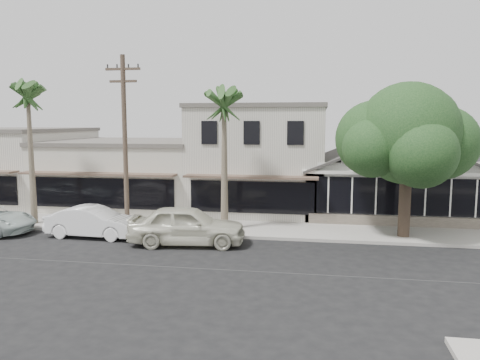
% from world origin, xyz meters
% --- Properties ---
extents(ground, '(140.00, 140.00, 0.00)m').
position_xyz_m(ground, '(0.00, 0.00, 0.00)').
color(ground, black).
rests_on(ground, ground).
extents(sidewalk_north, '(90.00, 3.50, 0.15)m').
position_xyz_m(sidewalk_north, '(-8.00, 6.75, 0.07)').
color(sidewalk_north, '#9E9991').
rests_on(sidewalk_north, ground).
extents(corner_shop, '(10.40, 8.60, 5.10)m').
position_xyz_m(corner_shop, '(5.00, 12.47, 2.62)').
color(corner_shop, silver).
rests_on(corner_shop, ground).
extents(row_building_near, '(8.00, 10.00, 6.50)m').
position_xyz_m(row_building_near, '(-3.00, 13.50, 3.25)').
color(row_building_near, beige).
rests_on(row_building_near, ground).
extents(row_building_midnear, '(10.00, 10.00, 4.20)m').
position_xyz_m(row_building_midnear, '(-12.00, 13.50, 2.10)').
color(row_building_midnear, beige).
rests_on(row_building_midnear, ground).
extents(utility_pole, '(1.80, 0.24, 9.00)m').
position_xyz_m(utility_pole, '(-9.00, 5.20, 4.79)').
color(utility_pole, brown).
rests_on(utility_pole, ground).
extents(car_0, '(5.61, 2.77, 1.84)m').
position_xyz_m(car_0, '(-5.30, 3.42, 0.92)').
color(car_0, beige).
rests_on(car_0, ground).
extents(car_1, '(4.71, 1.82, 1.53)m').
position_xyz_m(car_1, '(-10.30, 4.07, 0.77)').
color(car_1, white).
rests_on(car_1, ground).
extents(shade_tree, '(6.84, 6.18, 7.59)m').
position_xyz_m(shade_tree, '(4.77, 6.38, 5.00)').
color(shade_tree, '#47362B').
rests_on(shade_tree, ground).
extents(palm_east, '(2.96, 2.96, 7.83)m').
position_xyz_m(palm_east, '(-4.07, 6.12, 6.65)').
color(palm_east, '#726651').
rests_on(palm_east, ground).
extents(palm_mid, '(2.50, 2.50, 8.22)m').
position_xyz_m(palm_mid, '(-14.74, 5.92, 7.06)').
color(palm_mid, '#726651').
rests_on(palm_mid, ground).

